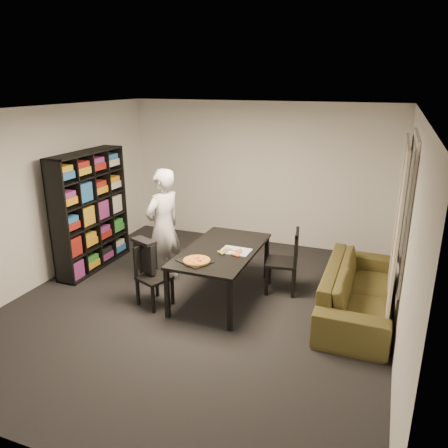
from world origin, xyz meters
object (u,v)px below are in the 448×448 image
at_px(dining_table, 221,253).
at_px(person, 163,227).
at_px(bookshelf, 91,211).
at_px(pepperoni_pizza, 197,260).
at_px(sofa, 358,290).
at_px(chair_right, 288,257).
at_px(baking_tray, 195,261).
at_px(chair_left, 150,271).

height_order(dining_table, person, person).
distance_m(bookshelf, pepperoni_pizza, 2.35).
distance_m(pepperoni_pizza, sofa, 2.16).
xyz_separation_m(person, pepperoni_pizza, (0.85, -0.68, -0.13)).
height_order(chair_right, pepperoni_pizza, chair_right).
xyz_separation_m(chair_right, pepperoni_pizza, (-0.96, -1.02, 0.21)).
relative_size(chair_right, pepperoni_pizza, 2.69).
distance_m(bookshelf, baking_tray, 2.32).
height_order(chair_left, baking_tray, chair_left).
height_order(person, pepperoni_pizza, person).
bearing_deg(person, dining_table, 99.84).
bearing_deg(dining_table, chair_left, -147.10).
xyz_separation_m(chair_left, sofa, (2.67, 0.76, -0.16)).
bearing_deg(bookshelf, baking_tray, -19.24).
height_order(dining_table, baking_tray, baking_tray).
height_order(pepperoni_pizza, sofa, pepperoni_pizza).
relative_size(bookshelf, chair_right, 2.02).
bearing_deg(person, pepperoni_pizza, 68.74).
relative_size(baking_tray, sofa, 0.18).
height_order(dining_table, sofa, dining_table).
relative_size(bookshelf, pepperoni_pizza, 5.43).
bearing_deg(person, chair_left, 29.76).
relative_size(dining_table, baking_tray, 4.30).
height_order(bookshelf, chair_left, bookshelf).
distance_m(bookshelf, person, 1.37).
bearing_deg(baking_tray, pepperoni_pizza, -23.38).
bearing_deg(chair_right, bookshelf, -94.77).
height_order(chair_left, sofa, chair_left).
distance_m(dining_table, person, 1.01).
height_order(person, baking_tray, person).
distance_m(baking_tray, sofa, 2.18).
xyz_separation_m(bookshelf, person, (1.36, -0.09, -0.07)).
bearing_deg(bookshelf, sofa, -0.07).
distance_m(chair_right, person, 1.88).
bearing_deg(sofa, baking_tray, 110.64).
bearing_deg(dining_table, pepperoni_pizza, -102.77).
relative_size(dining_table, pepperoni_pizza, 4.91).
bearing_deg(bookshelf, person, -3.95).
xyz_separation_m(bookshelf, chair_right, (3.18, 0.25, -0.41)).
xyz_separation_m(dining_table, chair_right, (0.84, 0.47, -0.12)).
bearing_deg(bookshelf, chair_right, 4.46).
distance_m(bookshelf, dining_table, 2.37).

